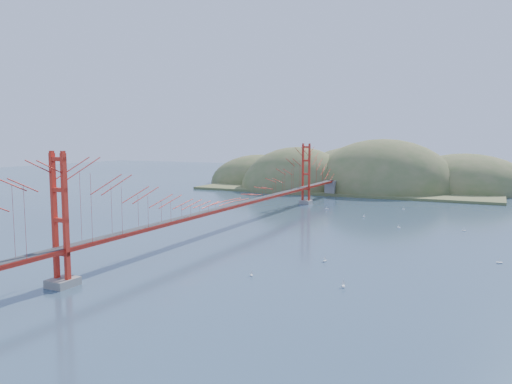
% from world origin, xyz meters
% --- Properties ---
extents(ground, '(320.00, 320.00, 0.00)m').
position_xyz_m(ground, '(0.00, 0.00, 0.00)').
color(ground, '#2F475F').
rests_on(ground, ground).
extents(bridge, '(2.20, 94.40, 12.00)m').
position_xyz_m(bridge, '(0.00, 0.18, 7.01)').
color(bridge, gray).
rests_on(bridge, ground).
extents(far_headlands, '(84.00, 58.00, 25.00)m').
position_xyz_m(far_headlands, '(2.21, 68.52, 0.00)').
color(far_headlands, olive).
rests_on(far_headlands, ground).
extents(sailboat_3, '(0.67, 0.67, 0.71)m').
position_xyz_m(sailboat_3, '(6.00, 24.65, 0.15)').
color(sailboat_3, white).
rests_on(sailboat_3, ground).
extents(sailboat_16, '(0.54, 0.54, 0.58)m').
position_xyz_m(sailboat_16, '(14.10, 19.05, 0.14)').
color(sailboat_16, white).
rests_on(sailboat_16, ground).
extents(sailboat_8, '(0.49, 0.41, 0.58)m').
position_xyz_m(sailboat_8, '(29.46, 13.02, 0.14)').
color(sailboat_8, white).
rests_on(sailboat_8, ground).
extents(sailboat_0, '(0.62, 0.66, 0.74)m').
position_xyz_m(sailboat_0, '(21.85, -19.57, 0.16)').
color(sailboat_0, white).
rests_on(sailboat_0, ground).
extents(sailboat_10, '(0.55, 0.55, 0.60)m').
position_xyz_m(sailboat_10, '(13.20, -19.93, 0.14)').
color(sailboat_10, white).
rests_on(sailboat_10, ground).
extents(sailboat_14, '(0.55, 0.61, 0.69)m').
position_xyz_m(sailboat_14, '(17.62, -11.75, 0.15)').
color(sailboat_14, white).
rests_on(sailboat_14, ground).
extents(sailboat_7, '(0.51, 0.46, 0.58)m').
position_xyz_m(sailboat_7, '(18.36, 30.51, 0.14)').
color(sailboat_7, white).
rests_on(sailboat_7, ground).
extents(sailboat_1, '(0.62, 0.62, 0.65)m').
position_xyz_m(sailboat_1, '(20.98, 11.46, 0.15)').
color(sailboat_1, white).
rests_on(sailboat_1, ground).
extents(sailboat_13, '(0.60, 0.54, 0.68)m').
position_xyz_m(sailboat_13, '(33.89, -4.57, 0.15)').
color(sailboat_13, white).
rests_on(sailboat_13, ground).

